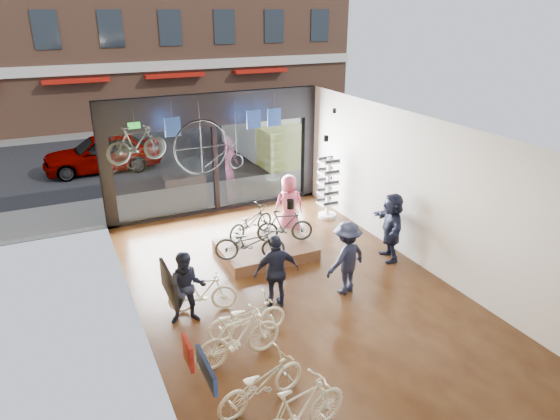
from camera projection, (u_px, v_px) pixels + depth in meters
ground_plane at (302, 299)px, 11.42m from camera, size 7.00×12.00×0.04m
ceiling at (305, 134)px, 9.97m from camera, size 7.00×12.00×0.04m
wall_left at (136, 254)px, 9.31m from camera, size 0.04×12.00×3.80m
wall_right at (432, 198)px, 12.08m from camera, size 0.04×12.00×3.80m
wall_back at (549, 414)px, 5.65m from camera, size 7.00×0.04×3.80m
storefront at (215, 154)px, 15.73m from camera, size 7.00×0.26×3.80m
exit_sign at (134, 125)px, 14.25m from camera, size 0.35×0.06×0.18m
street_road at (158, 146)px, 23.99m from camera, size 30.00×18.00×0.02m
sidewalk_near at (207, 196)px, 17.42m from camera, size 30.00×2.40×0.12m
sidewalk_far at (142, 128)px, 27.32m from camera, size 30.00×2.00×0.12m
street_car at (102, 152)px, 20.07m from camera, size 4.51×1.81×1.54m
box_truck at (267, 130)px, 21.76m from camera, size 2.05×6.15×2.42m
floor_bike_1 at (299, 413)px, 7.47m from camera, size 1.84×0.83×1.07m
floor_bike_2 at (261, 383)px, 8.20m from camera, size 1.78×0.93×0.89m
floor_bike_3 at (238, 337)px, 9.21m from camera, size 1.78×0.66×1.05m
floor_bike_4 at (247, 318)px, 9.96m from camera, size 1.65×0.64×0.85m
floor_bike_5 at (203, 293)px, 10.79m from camera, size 1.56×0.82×0.90m
display_platform at (265, 250)px, 13.37m from camera, size 2.40×1.80×0.30m
display_bike_left at (250, 243)px, 12.36m from camera, size 1.85×1.24×0.92m
display_bike_mid at (285, 226)px, 13.34m from camera, size 1.57×0.87×0.91m
display_bike_right at (251, 222)px, 13.64m from camera, size 1.71×1.17×0.85m
customer_1 at (187, 288)px, 10.28m from camera, size 0.90×0.77×1.61m
customer_2 at (277, 272)px, 10.80m from camera, size 1.06×0.54×1.73m
customer_3 at (346, 258)px, 11.36m from camera, size 1.27×0.93×1.76m
customer_4 at (289, 205)px, 14.37m from camera, size 0.96×0.71×1.79m
customer_5 at (391, 227)px, 12.89m from camera, size 1.09×1.78×1.83m
sunglasses_rack at (328, 188)px, 15.49m from camera, size 0.68×0.61×1.95m
wall_merch at (200, 401)px, 6.65m from camera, size 0.40×2.40×2.60m
penny_farthing at (213, 148)px, 14.07m from camera, size 1.97×0.06×1.58m
hung_bike at (136, 144)px, 12.79m from camera, size 1.64×0.72×0.95m
jersey_left at (173, 127)px, 14.05m from camera, size 0.45×0.03×0.55m
jersey_mid at (254, 119)px, 15.03m from camera, size 0.45×0.03×0.55m
jersey_right at (274, 117)px, 15.30m from camera, size 0.45×0.03×0.55m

